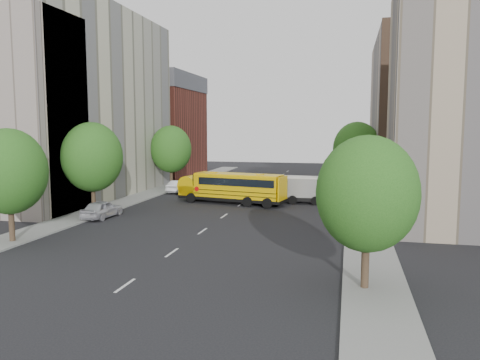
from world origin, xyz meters
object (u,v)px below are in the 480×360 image
(street_tree_2, at_px, (171,149))
(parked_car_5, at_px, (344,179))
(parked_car_4, at_px, (336,188))
(street_tree_3, at_px, (367,194))
(parked_car_1, at_px, (179,186))
(street_tree_1, at_px, (92,157))
(street_tree_0, at_px, (9,171))
(school_bus, at_px, (231,186))
(street_tree_5, at_px, (355,148))
(safari_truck, at_px, (293,189))
(parked_car_0, at_px, (102,209))
(street_tree_4, at_px, (357,149))

(street_tree_2, relative_size, parked_car_5, 1.67)
(street_tree_2, distance_m, parked_car_4, 20.23)
(street_tree_2, bearing_deg, street_tree_3, -55.49)
(street_tree_3, height_order, parked_car_1, street_tree_3)
(parked_car_1, relative_size, parked_car_4, 0.90)
(street_tree_1, bearing_deg, street_tree_0, -90.00)
(school_bus, bearing_deg, parked_car_1, 151.88)
(street_tree_0, distance_m, street_tree_5, 45.65)
(street_tree_2, height_order, parked_car_4, street_tree_2)
(street_tree_5, distance_m, parked_car_1, 25.22)
(street_tree_1, distance_m, safari_truck, 19.24)
(parked_car_0, relative_size, parked_car_5, 0.95)
(street_tree_3, height_order, school_bus, street_tree_3)
(street_tree_1, distance_m, school_bus, 13.51)
(street_tree_1, distance_m, parked_car_4, 26.47)
(street_tree_4, xyz_separation_m, parked_car_5, (-1.40, 9.09, -4.32))
(street_tree_5, height_order, school_bus, street_tree_5)
(street_tree_1, relative_size, street_tree_3, 1.11)
(street_tree_0, relative_size, street_tree_4, 0.91)
(street_tree_0, xyz_separation_m, parked_car_1, (2.20, 24.90, -3.94))
(street_tree_3, xyz_separation_m, parked_car_5, (-1.40, 41.09, -3.70))
(street_tree_1, distance_m, parked_car_5, 34.29)
(street_tree_0, distance_m, safari_truck, 25.99)
(parked_car_0, bearing_deg, parked_car_4, -132.14)
(street_tree_1, xyz_separation_m, school_bus, (9.95, 8.54, -3.25))
(school_bus, relative_size, parked_car_4, 2.35)
(parked_car_4, xyz_separation_m, parked_car_5, (0.80, 10.01, -0.05))
(parked_car_4, bearing_deg, street_tree_1, -138.51)
(street_tree_2, height_order, street_tree_5, street_tree_2)
(street_tree_3, bearing_deg, street_tree_2, 124.51)
(street_tree_4, relative_size, parked_car_5, 1.76)
(school_bus, xyz_separation_m, parked_car_0, (-8.55, -9.63, -0.96))
(street_tree_2, height_order, parked_car_0, street_tree_2)
(school_bus, height_order, parked_car_5, school_bus)
(street_tree_5, relative_size, safari_truck, 1.21)
(street_tree_4, distance_m, street_tree_5, 12.01)
(street_tree_0, height_order, street_tree_4, street_tree_4)
(street_tree_3, distance_m, school_bus, 25.71)
(parked_car_4, bearing_deg, street_tree_0, -125.46)
(safari_truck, relative_size, parked_car_4, 1.32)
(parked_car_0, bearing_deg, street_tree_5, -120.29)
(street_tree_2, xyz_separation_m, parked_car_4, (19.80, -0.93, -4.02))
(street_tree_3, xyz_separation_m, parked_car_0, (-20.60, 12.92, -3.71))
(school_bus, relative_size, safari_truck, 1.78)
(parked_car_5, bearing_deg, street_tree_4, -82.22)
(street_tree_3, bearing_deg, street_tree_4, 90.00)
(parked_car_4, bearing_deg, school_bus, -138.38)
(street_tree_3, relative_size, parked_car_0, 1.63)
(street_tree_1, relative_size, school_bus, 0.71)
(parked_car_1, xyz_separation_m, parked_car_5, (18.40, 12.19, 0.05))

